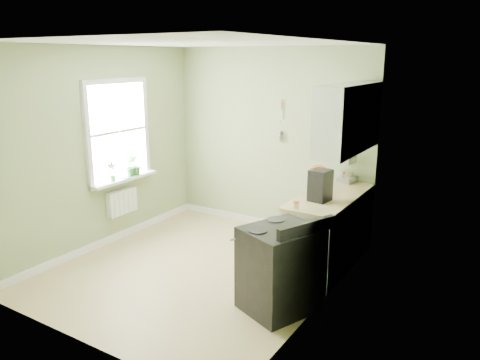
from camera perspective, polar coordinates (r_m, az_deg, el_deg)
The scene contains 21 objects.
floor at distance 5.93m, azimuth -5.03°, elevation -10.84°, with size 3.20×3.60×0.02m, color tan.
ceiling at distance 5.35m, azimuth -5.71°, elevation 16.43°, with size 3.20×3.60×0.02m, color white.
wall_back at distance 6.98m, azimuth 3.68°, elevation 4.86°, with size 3.20×0.02×2.70m, color #96A772.
wall_left at distance 6.57m, azimuth -16.64°, elevation 3.64°, with size 0.02×3.60×2.70m, color #96A772.
wall_right at distance 4.71m, azimuth 10.46°, elevation -0.21°, with size 0.02×3.60×2.70m, color #96A772.
base_cabinets at distance 5.99m, azimuth 10.86°, elevation -6.18°, with size 0.60×1.60×0.87m, color white.
countertop at distance 5.85m, azimuth 10.98°, elevation -1.99°, with size 0.64×1.60×0.04m, color #D7C383.
upper_cabinets at distance 5.70m, azimuth 13.10°, elevation 7.35°, with size 0.35×1.40×0.80m, color white.
window at distance 6.71m, azimuth -14.70°, elevation 5.74°, with size 0.06×1.14×1.44m.
window_sill at distance 6.79m, azimuth -13.91°, elevation 0.11°, with size 0.18×1.14×0.04m, color white.
radiator at distance 6.87m, azimuth -14.21°, elevation -2.60°, with size 0.12×0.50×0.35m, color white.
wall_utensils at distance 6.83m, azimuth 5.08°, elevation 6.43°, with size 0.02×0.14×0.58m.
stove at distance 4.89m, azimuth 4.96°, elevation -10.68°, with size 0.88×0.90×1.01m.
stand_mixer at distance 6.48m, azimuth 13.13°, elevation 1.28°, with size 0.24×0.35×0.40m.
kettle at distance 6.27m, azimuth 10.35°, elevation 0.22°, with size 0.18×0.10×0.18m.
coffee_maker at distance 5.54m, azimuth 9.72°, elevation -0.73°, with size 0.24×0.26×0.37m.
red_tray at distance 6.00m, azimuth 9.59°, elevation 0.30°, with size 0.32×0.32×0.02m, color #9C2E19.
jar at distance 5.26m, azimuth 6.85°, elevation -3.04°, with size 0.07×0.07×0.08m.
plant_a at distance 6.60m, azimuth -15.35°, elevation 1.00°, with size 0.15×0.10×0.28m, color #317530.
plant_b at distance 6.83m, azimuth -13.25°, elevation 1.69°, with size 0.17×0.13×0.30m, color #317530.
plant_c at distance 6.90m, azimuth -12.67°, elevation 1.80°, with size 0.16×0.16×0.29m, color #317530.
Camera 1 is at (3.25, -4.25, 2.55)m, focal length 35.00 mm.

